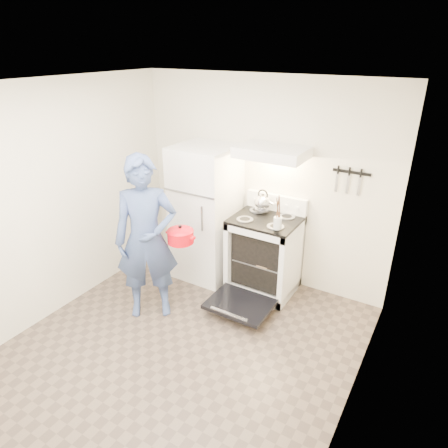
{
  "coord_description": "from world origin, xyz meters",
  "views": [
    {
      "loc": [
        1.97,
        -2.38,
        2.79
      ],
      "look_at": [
        -0.05,
        1.0,
        1.0
      ],
      "focal_mm": 32.0,
      "sensor_mm": 36.0,
      "label": 1
    }
  ],
  "objects_px": {
    "stove_body": "(264,256)",
    "person": "(147,239)",
    "refrigerator": "(206,213)",
    "tea_kettle": "(263,201)",
    "dutch_oven": "(181,237)"
  },
  "relations": [
    {
      "from": "stove_body",
      "to": "person",
      "type": "height_order",
      "value": "person"
    },
    {
      "from": "refrigerator",
      "to": "tea_kettle",
      "type": "bearing_deg",
      "value": 12.67
    },
    {
      "from": "refrigerator",
      "to": "tea_kettle",
      "type": "distance_m",
      "value": 0.75
    },
    {
      "from": "stove_body",
      "to": "person",
      "type": "relative_size",
      "value": 0.51
    },
    {
      "from": "tea_kettle",
      "to": "dutch_oven",
      "type": "distance_m",
      "value": 1.1
    },
    {
      "from": "person",
      "to": "dutch_oven",
      "type": "distance_m",
      "value": 0.36
    },
    {
      "from": "tea_kettle",
      "to": "person",
      "type": "relative_size",
      "value": 0.16
    },
    {
      "from": "refrigerator",
      "to": "dutch_oven",
      "type": "height_order",
      "value": "refrigerator"
    },
    {
      "from": "refrigerator",
      "to": "person",
      "type": "distance_m",
      "value": 1.04
    },
    {
      "from": "refrigerator",
      "to": "stove_body",
      "type": "bearing_deg",
      "value": 1.77
    },
    {
      "from": "person",
      "to": "dutch_oven",
      "type": "relative_size",
      "value": 5.19
    },
    {
      "from": "tea_kettle",
      "to": "dutch_oven",
      "type": "relative_size",
      "value": 0.83
    },
    {
      "from": "stove_body",
      "to": "tea_kettle",
      "type": "relative_size",
      "value": 3.18
    },
    {
      "from": "stove_body",
      "to": "tea_kettle",
      "type": "height_order",
      "value": "tea_kettle"
    },
    {
      "from": "refrigerator",
      "to": "dutch_oven",
      "type": "bearing_deg",
      "value": -75.24
    }
  ]
}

